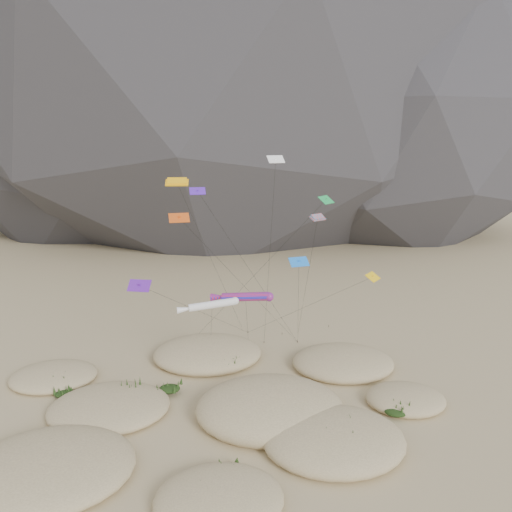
{
  "coord_description": "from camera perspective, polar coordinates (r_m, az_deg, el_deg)",
  "views": [
    {
      "loc": [
        -2.95,
        -45.07,
        28.56
      ],
      "look_at": [
        2.71,
        12.0,
        15.21
      ],
      "focal_mm": 35.0,
      "sensor_mm": 36.0,
      "label": 1
    }
  ],
  "objects": [
    {
      "name": "dune_grass",
      "position": [
        56.0,
        -2.11,
        -16.55
      ],
      "size": [
        40.34,
        28.56,
        1.56
      ],
      "color": "black",
      "rests_on": "ground"
    },
    {
      "name": "rainbow_tube_kite",
      "position": [
        59.29,
        -1.46,
        -4.69
      ],
      "size": [
        7.49,
        11.6,
        11.3
      ],
      "color": "#FF221A",
      "rests_on": "ground"
    },
    {
      "name": "white_tube_kite",
      "position": [
        57.43,
        -5.33,
        -5.61
      ],
      "size": [
        7.14,
        14.61,
        10.89
      ],
      "color": "white",
      "rests_on": "ground"
    },
    {
      "name": "kite_stakes",
      "position": [
        74.34,
        -0.6,
        -9.36
      ],
      "size": [
        22.55,
        6.51,
        0.3
      ],
      "color": "#3F2D1E",
      "rests_on": "ground"
    },
    {
      "name": "dunes",
      "position": [
        56.14,
        -3.54,
        -16.64
      ],
      "size": [
        50.21,
        38.41,
        4.34
      ],
      "color": "#CCB789",
      "rests_on": "ground"
    },
    {
      "name": "ground",
      "position": [
        53.44,
        -1.72,
        -19.21
      ],
      "size": [
        500.0,
        500.0,
        0.0
      ],
      "primitive_type": "plane",
      "color": "#CCB789",
      "rests_on": "ground"
    },
    {
      "name": "multi_parafoil",
      "position": [
        57.15,
        7.01,
        4.09
      ],
      "size": [
        2.11,
        16.26,
        20.45
      ],
      "color": "#FF2C1A",
      "rests_on": "ground"
    },
    {
      "name": "orange_parafoil",
      "position": [
        61.38,
        -8.93,
        8.14
      ],
      "size": [
        9.94,
        13.06,
        24.19
      ],
      "color": "#F0A80C",
      "rests_on": "ground"
    },
    {
      "name": "delta_kites",
      "position": [
        56.19,
        0.19,
        1.92
      ],
      "size": [
        29.13,
        20.56,
        26.82
      ],
      "color": "#5D1CA3",
      "rests_on": "ground"
    }
  ]
}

